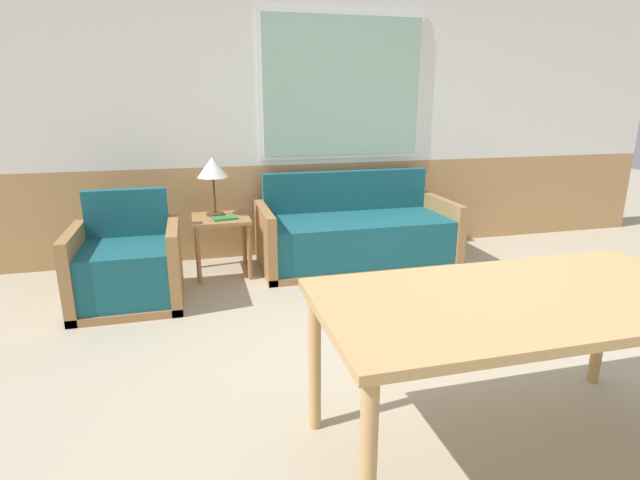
# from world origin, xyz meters

# --- Properties ---
(ground_plane) EXTENTS (16.00, 16.00, 0.00)m
(ground_plane) POSITION_xyz_m (0.00, 0.00, 0.00)
(ground_plane) COLOR #B2A58C
(wall_back) EXTENTS (7.20, 0.09, 2.70)m
(wall_back) POSITION_xyz_m (0.00, 2.63, 1.37)
(wall_back) COLOR tan
(wall_back) RESTS_ON ground_plane
(couch) EXTENTS (1.81, 0.82, 0.84)m
(couch) POSITION_xyz_m (0.01, 2.10, 0.27)
(couch) COLOR #9E7042
(couch) RESTS_ON ground_plane
(armchair) EXTENTS (0.79, 0.72, 0.84)m
(armchair) POSITION_xyz_m (-1.97, 1.63, 0.28)
(armchair) COLOR #9E7042
(armchair) RESTS_ON ground_plane
(side_table) EXTENTS (0.49, 0.49, 0.52)m
(side_table) POSITION_xyz_m (-1.23, 2.14, 0.43)
(side_table) COLOR #9E7042
(side_table) RESTS_ON ground_plane
(table_lamp) EXTENTS (0.27, 0.27, 0.51)m
(table_lamp) POSITION_xyz_m (-1.27, 2.23, 0.93)
(table_lamp) COLOR #4C3823
(table_lamp) RESTS_ON side_table
(book_stack) EXTENTS (0.22, 0.16, 0.02)m
(book_stack) POSITION_xyz_m (-1.20, 2.06, 0.53)
(book_stack) COLOR #2D7F3D
(book_stack) RESTS_ON side_table
(dining_table) EXTENTS (1.73, 0.85, 0.75)m
(dining_table) POSITION_xyz_m (-0.16, -0.54, 0.67)
(dining_table) COLOR tan
(dining_table) RESTS_ON ground_plane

